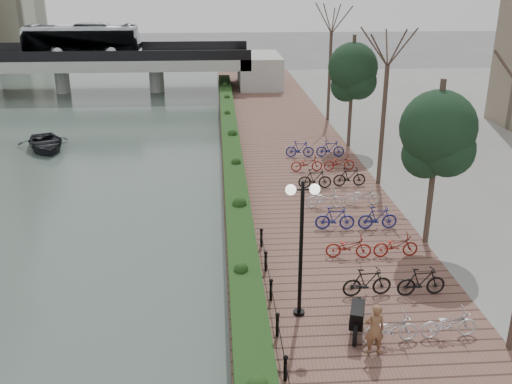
{
  "coord_description": "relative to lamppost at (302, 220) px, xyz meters",
  "views": [
    {
      "loc": [
        -0.21,
        -11.19,
        10.4
      ],
      "look_at": [
        1.34,
        11.14,
        2.0
      ],
      "focal_mm": 40.0,
      "sensor_mm": 36.0,
      "label": 1
    }
  ],
  "objects": [
    {
      "name": "street_trees",
      "position": [
        5.79,
        8.54,
        -0.04
      ],
      "size": [
        3.2,
        37.12,
        6.8
      ],
      "color": "#372820",
      "rests_on": "promenade"
    },
    {
      "name": "boat",
      "position": [
        -13.51,
        20.93,
        -3.24
      ],
      "size": [
        4.63,
        5.34,
        0.93
      ],
      "primitive_type": "imported",
      "rotation": [
        0.0,
        0.0,
        0.38
      ],
      "color": "black",
      "rests_on": "river_water"
    },
    {
      "name": "hedge",
      "position": [
        -1.61,
        15.86,
        -2.93
      ],
      "size": [
        1.1,
        56.0,
        0.6
      ],
      "primitive_type": "cube",
      "color": "#1A3A15",
      "rests_on": "promenade"
    },
    {
      "name": "bicycle_parking",
      "position": [
        3.29,
        7.38,
        -2.75
      ],
      "size": [
        2.4,
        19.89,
        1.0
      ],
      "color": "silver",
      "rests_on": "promenade"
    },
    {
      "name": "lamppost",
      "position": [
        0.0,
        0.0,
        0.0
      ],
      "size": [
        1.02,
        0.32,
        4.42
      ],
      "color": "black",
      "rests_on": "promenade"
    },
    {
      "name": "chain_fence",
      "position": [
        -0.81,
        -2.14,
        -2.88
      ],
      "size": [
        0.1,
        14.1,
        0.7
      ],
      "color": "black",
      "rests_on": "promenade"
    },
    {
      "name": "motorcycle",
      "position": [
        1.59,
        -1.02,
        -2.66
      ],
      "size": [
        1.07,
        1.88,
        1.12
      ],
      "primitive_type": null,
      "rotation": [
        0.0,
        0.0,
        -0.3
      ],
      "color": "black",
      "rests_on": "promenade"
    },
    {
      "name": "promenade",
      "position": [
        1.79,
        13.36,
        -3.48
      ],
      "size": [
        8.0,
        75.0,
        0.5
      ],
      "primitive_type": "cube",
      "color": "brown",
      "rests_on": "ground"
    },
    {
      "name": "bridge",
      "position": [
        -16.74,
        40.86,
        -0.35
      ],
      "size": [
        36.0,
        10.77,
        6.5
      ],
      "color": "#9D9D98",
      "rests_on": "ground"
    },
    {
      "name": "pedestrian",
      "position": [
        1.79,
        -2.15,
        -2.44
      ],
      "size": [
        0.6,
        0.41,
        1.58
      ],
      "primitive_type": "imported",
      "rotation": [
        0.0,
        0.0,
        3.21
      ],
      "color": "brown",
      "rests_on": "promenade"
    }
  ]
}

